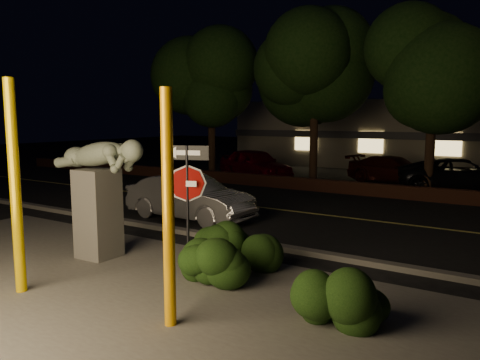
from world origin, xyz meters
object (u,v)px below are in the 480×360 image
at_px(yellow_pole_left, 15,188).
at_px(parked_car_red, 255,164).
at_px(yellow_pole_right, 168,210).
at_px(sculpture, 98,185).
at_px(signpost, 187,184).
at_px(silver_sedan, 190,197).
at_px(parked_car_darkred, 394,170).
at_px(parked_car_dark, 463,176).

relative_size(yellow_pole_left, parked_car_red, 0.82).
height_order(yellow_pole_right, sculpture, yellow_pole_right).
bearing_deg(yellow_pole_right, parked_car_red, 116.58).
distance_m(signpost, sculpture, 2.29).
bearing_deg(yellow_pole_left, parked_car_red, 105.80).
distance_m(yellow_pole_right, sculpture, 3.85).
relative_size(signpost, silver_sedan, 0.62).
xyz_separation_m(sculpture, parked_car_darkred, (2.21, 15.03, -0.95)).
bearing_deg(yellow_pole_left, silver_sedan, 101.27).
xyz_separation_m(yellow_pole_right, parked_car_red, (-7.21, 14.41, -0.94)).
height_order(sculpture, silver_sedan, sculpture).
height_order(sculpture, parked_car_dark, sculpture).
bearing_deg(parked_car_red, silver_sedan, -136.24).
height_order(silver_sedan, parked_car_dark, parked_car_dark).
relative_size(yellow_pole_right, parked_car_dark, 0.69).
bearing_deg(parked_car_red, parked_car_darkred, -43.80).
relative_size(yellow_pole_left, silver_sedan, 0.91).
relative_size(yellow_pole_right, silver_sedan, 0.85).
distance_m(yellow_pole_left, parked_car_red, 15.41).
relative_size(sculpture, parked_car_red, 0.58).
relative_size(silver_sedan, parked_car_darkred, 0.94).
relative_size(sculpture, silver_sedan, 0.64).
height_order(yellow_pole_left, parked_car_darkred, yellow_pole_left).
bearing_deg(parked_car_darkred, parked_car_dark, -101.47).
bearing_deg(parked_car_red, signpost, -129.40).
bearing_deg(sculpture, parked_car_red, 105.01).
distance_m(yellow_pole_left, sculpture, 2.15).
bearing_deg(parked_car_dark, yellow_pole_right, 155.75).
distance_m(signpost, parked_car_red, 13.98).
xyz_separation_m(sculpture, silver_sedan, (-0.80, 4.00, -0.91)).
xyz_separation_m(parked_car_red, parked_car_darkred, (5.98, 2.33, -0.13)).
relative_size(yellow_pole_right, parked_car_darkred, 0.79).
bearing_deg(parked_car_dark, parked_car_red, 79.22).
distance_m(signpost, parked_car_dark, 14.01).
xyz_separation_m(signpost, parked_car_dark, (2.95, 13.66, -1.07)).
bearing_deg(sculpture, parked_car_dark, 67.72).
bearing_deg(signpost, yellow_pole_left, -149.61).
bearing_deg(sculpture, yellow_pole_left, -80.20).
xyz_separation_m(yellow_pole_right, signpost, (-1.16, 1.85, 0.06)).
xyz_separation_m(yellow_pole_left, parked_car_dark, (4.81, 15.88, -1.13)).
bearing_deg(yellow_pole_left, parked_car_dark, 73.16).
height_order(parked_car_red, parked_car_darkred, parked_car_red).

